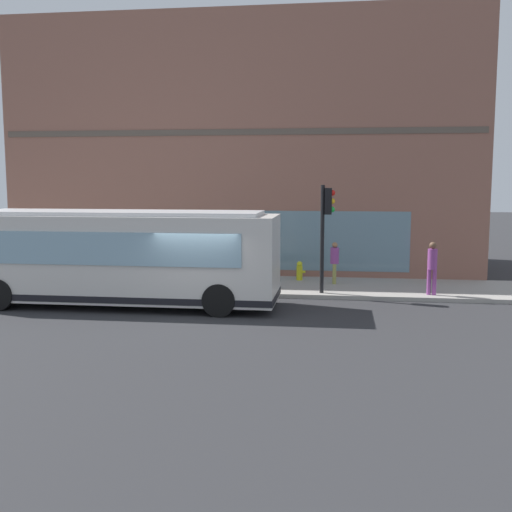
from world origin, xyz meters
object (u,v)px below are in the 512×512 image
object	(u,v)px
city_bus_nearside	(121,258)
pedestrian_walking_along_curb	(335,260)
pedestrian_near_hydrant	(432,264)
newspaper_vending_box	(241,268)
fire_hydrant	(300,271)
traffic_light_near_corner	(326,218)

from	to	relation	value
city_bus_nearside	pedestrian_walking_along_curb	bearing A→B (deg)	-57.31
pedestrian_near_hydrant	newspaper_vending_box	xyz separation A→B (m)	(2.25, 6.95, -0.60)
pedestrian_near_hydrant	newspaper_vending_box	size ratio (longest dim) A/B	2.02
fire_hydrant	pedestrian_near_hydrant	xyz separation A→B (m)	(-2.49, -4.66, 0.69)
pedestrian_near_hydrant	fire_hydrant	bearing A→B (deg)	61.89
traffic_light_near_corner	pedestrian_walking_along_curb	distance (m)	2.63
pedestrian_near_hydrant	newspaper_vending_box	world-z (taller)	pedestrian_near_hydrant
fire_hydrant	pedestrian_near_hydrant	distance (m)	5.33
pedestrian_walking_along_curb	pedestrian_near_hydrant	bearing A→B (deg)	-119.26
city_bus_nearside	fire_hydrant	world-z (taller)	city_bus_nearside
city_bus_nearside	pedestrian_walking_along_curb	distance (m)	8.06
newspaper_vending_box	pedestrian_near_hydrant	bearing A→B (deg)	-107.96
pedestrian_walking_along_curb	traffic_light_near_corner	bearing A→B (deg)	171.60
fire_hydrant	traffic_light_near_corner	bearing A→B (deg)	-157.90
city_bus_nearside	pedestrian_near_hydrant	xyz separation A→B (m)	(2.49, -10.07, -0.35)
traffic_light_near_corner	newspaper_vending_box	distance (m)	4.64
traffic_light_near_corner	pedestrian_near_hydrant	distance (m)	3.92
newspaper_vending_box	city_bus_nearside	bearing A→B (deg)	146.64
city_bus_nearside	pedestrian_near_hydrant	distance (m)	10.38
city_bus_nearside	fire_hydrant	distance (m)	7.43
pedestrian_near_hydrant	pedestrian_walking_along_curb	xyz separation A→B (m)	(1.85, 3.31, -0.16)
traffic_light_near_corner	city_bus_nearside	bearing A→B (deg)	110.07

